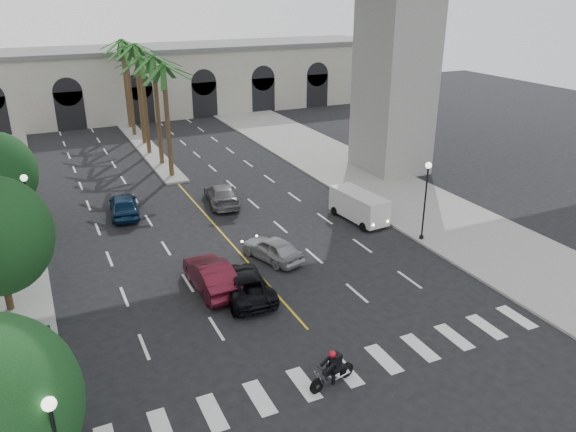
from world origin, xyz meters
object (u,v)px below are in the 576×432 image
Objects in this scene: car_a at (273,249)px; car_c at (243,284)px; car_d at (222,194)px; cargo_van at (359,206)px; motorcycle_rider at (333,369)px; car_e at (124,205)px; lamp_post_left_far at (30,209)px; traffic_signal_far at (51,352)px; traffic_signal_near at (60,420)px; lamp_post_right at (426,194)px; car_b at (211,275)px.

car_a is 4.55m from car_c.
car_d is 1.08× the size of cargo_van.
motorcycle_rider is 0.54× the size of car_a.
cargo_van is at bearing 157.88° from car_e.
car_a is 0.81× the size of car_d.
lamp_post_left_far is 1.47× the size of traffic_signal_far.
motorcycle_rider is at bearing -59.75° from lamp_post_left_far.
car_d reaches higher than car_c.
car_a is (2.39, 11.67, -0.03)m from motorcycle_rider.
motorcycle_rider is (10.41, 0.48, -1.75)m from traffic_signal_near.
traffic_signal_far is 20.23m from car_e.
lamp_post_left_far is at bearing -44.07° from car_a.
car_e reaches higher than car_a.
traffic_signal_far reaches higher than car_c.
lamp_post_left_far reaches higher than motorcycle_rider.
car_b is (-14.37, -0.20, -2.38)m from lamp_post_right.
car_b reaches higher than car_a.
traffic_signal_far is at bearing -164.02° from lamp_post_right.
traffic_signal_far reaches higher than car_e.
car_d is (13.21, 3.98, -2.45)m from lamp_post_left_far.
car_e is (-2.37, 12.96, -0.02)m from car_b.
traffic_signal_far reaches higher than car_d.
car_e is 0.97× the size of cargo_van.
car_b is at bearing 106.80° from car_e.
car_a is 0.83× the size of car_c.
motorcycle_rider is at bearing 60.53° from car_a.
car_e is (6.06, 4.76, -2.40)m from lamp_post_left_far.
car_b is 13.09m from car_d.
car_e is at bearing 88.69° from motorcycle_rider.
lamp_post_left_far is 1.47× the size of traffic_signal_near.
lamp_post_left_far is 24.16m from lamp_post_right.
car_c is at bearing -172.90° from lamp_post_right.
lamp_post_left_far is 14.59m from car_a.
traffic_signal_near reaches higher than cargo_van.
car_e is (5.96, 23.26, -1.69)m from traffic_signal_near.
car_a is at bearing 128.09° from car_e.
traffic_signal_near reaches higher than car_b.
lamp_post_right reaches higher than traffic_signal_near.
car_b is 13.40m from cargo_van.
traffic_signal_near is 0.74× the size of cargo_van.
car_e is (-16.74, 12.76, -2.40)m from lamp_post_right.
lamp_post_left_far and lamp_post_right have the same top height.
traffic_signal_near is 25.79m from cargo_van.
car_a is (12.80, 12.16, -1.77)m from traffic_signal_near.
car_d is at bearing -179.78° from car_e.
traffic_signal_near is (0.10, -18.50, -0.71)m from lamp_post_left_far.
lamp_post_right is at bearing -73.42° from cargo_van.
car_c is at bearing 82.81° from motorcycle_rider.
car_a reaches higher than car_c.
car_c is (-13.05, -1.63, -2.50)m from lamp_post_right.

